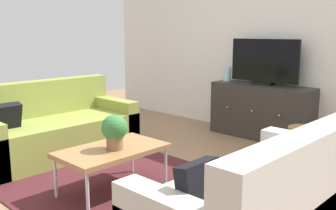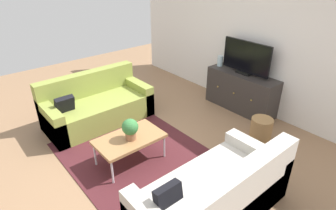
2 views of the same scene
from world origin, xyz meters
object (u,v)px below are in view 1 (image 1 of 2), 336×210
(tv_console, at_px, (261,111))
(glass_vase, at_px, (227,74))
(potted_plant, at_px, (115,130))
(couch_right_side, at_px, (271,206))
(wicker_basket, at_px, (303,147))
(flat_screen_tv, at_px, (264,62))
(couch_left_side, at_px, (52,131))
(coffee_table, at_px, (112,151))

(tv_console, distance_m, glass_vase, 0.75)
(potted_plant, relative_size, glass_vase, 1.51)
(couch_right_side, relative_size, wicker_basket, 4.31)
(couch_right_side, height_order, glass_vase, glass_vase)
(potted_plant, distance_m, glass_vase, 2.65)
(flat_screen_tv, height_order, wicker_basket, flat_screen_tv)
(couch_left_side, distance_m, coffee_table, 1.42)
(couch_left_side, height_order, flat_screen_tv, flat_screen_tv)
(couch_left_side, relative_size, flat_screen_tv, 1.86)
(tv_console, distance_m, wicker_basket, 1.16)
(flat_screen_tv, bearing_deg, tv_console, -90.00)
(coffee_table, bearing_deg, couch_left_side, 172.49)
(tv_console, height_order, flat_screen_tv, flat_screen_tv)
(couch_right_side, distance_m, potted_plant, 1.48)
(couch_left_side, relative_size, coffee_table, 1.93)
(coffee_table, bearing_deg, couch_right_side, 7.14)
(tv_console, relative_size, flat_screen_tv, 1.42)
(couch_left_side, height_order, coffee_table, couch_left_side)
(couch_right_side, bearing_deg, glass_vase, 130.89)
(glass_vase, relative_size, wicker_basket, 0.48)
(couch_right_side, bearing_deg, coffee_table, -172.86)
(coffee_table, relative_size, potted_plant, 3.06)
(potted_plant, distance_m, flat_screen_tv, 2.62)
(couch_right_side, distance_m, glass_vase, 3.19)
(potted_plant, bearing_deg, tv_console, 90.95)
(potted_plant, relative_size, wicker_basket, 0.73)
(couch_left_side, distance_m, glass_vase, 2.57)
(couch_right_side, distance_m, wicker_basket, 1.78)
(potted_plant, relative_size, tv_console, 0.22)
(potted_plant, height_order, tv_console, tv_console)
(potted_plant, xyz_separation_m, tv_console, (-0.04, 2.56, -0.22))
(potted_plant, bearing_deg, wicker_basket, 64.72)
(coffee_table, relative_size, tv_console, 0.68)
(flat_screen_tv, relative_size, glass_vase, 4.79)
(flat_screen_tv, bearing_deg, couch_right_side, -58.36)
(couch_left_side, bearing_deg, flat_screen_tv, 59.67)
(couch_right_side, bearing_deg, flat_screen_tv, 121.64)
(couch_left_side, height_order, tv_console, couch_left_side)
(couch_left_side, bearing_deg, potted_plant, -7.30)
(potted_plant, xyz_separation_m, glass_vase, (-0.62, 2.56, 0.25))
(coffee_table, distance_m, flat_screen_tv, 2.66)
(couch_right_side, xyz_separation_m, flat_screen_tv, (-1.48, 2.39, 0.75))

